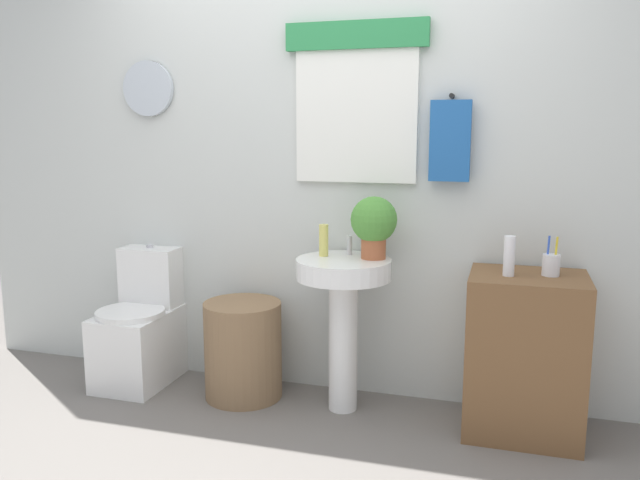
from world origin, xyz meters
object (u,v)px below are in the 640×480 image
(toilet, at_px, (141,331))
(soap_bottle, at_px, (324,240))
(laundry_hamper, at_px, (243,350))
(wooden_cabinet, at_px, (525,355))
(toothbrush_cup, at_px, (551,265))
(pedestal_sink, at_px, (343,300))
(potted_plant, at_px, (374,223))
(lotion_bottle, at_px, (509,256))

(toilet, distance_m, soap_bottle, 1.24)
(soap_bottle, bearing_deg, laundry_hamper, -173.55)
(laundry_hamper, height_order, wooden_cabinet, wooden_cabinet)
(wooden_cabinet, distance_m, soap_bottle, 1.13)
(toilet, height_order, wooden_cabinet, toilet)
(toothbrush_cup, bearing_deg, pedestal_sink, -178.82)
(soap_bottle, height_order, potted_plant, potted_plant)
(wooden_cabinet, height_order, toothbrush_cup, toothbrush_cup)
(pedestal_sink, height_order, soap_bottle, soap_bottle)
(toilet, bearing_deg, wooden_cabinet, -0.90)
(soap_bottle, distance_m, toothbrush_cup, 1.11)
(wooden_cabinet, xyz_separation_m, lotion_bottle, (-0.09, -0.04, 0.48))
(toilet, bearing_deg, pedestal_sink, -1.56)
(lotion_bottle, bearing_deg, wooden_cabinet, 23.07)
(laundry_hamper, bearing_deg, potted_plant, 4.88)
(laundry_hamper, xyz_separation_m, potted_plant, (0.70, 0.06, 0.72))
(laundry_hamper, bearing_deg, soap_bottle, 6.45)
(lotion_bottle, xyz_separation_m, toothbrush_cup, (0.19, 0.06, -0.04))
(pedestal_sink, height_order, wooden_cabinet, pedestal_sink)
(toilet, relative_size, pedestal_sink, 0.98)
(laundry_hamper, relative_size, pedestal_sink, 0.66)
(pedestal_sink, distance_m, lotion_bottle, 0.85)
(soap_bottle, relative_size, toothbrush_cup, 0.89)
(soap_bottle, bearing_deg, potted_plant, 2.20)
(wooden_cabinet, xyz_separation_m, potted_plant, (-0.75, 0.06, 0.59))
(toilet, height_order, pedestal_sink, pedestal_sink)
(toothbrush_cup, bearing_deg, potted_plant, 177.32)
(pedestal_sink, xyz_separation_m, toothbrush_cup, (0.99, 0.02, 0.24))
(wooden_cabinet, bearing_deg, soap_bottle, 177.18)
(toothbrush_cup, bearing_deg, laundry_hamper, -179.25)
(potted_plant, relative_size, toothbrush_cup, 1.71)
(lotion_bottle, bearing_deg, potted_plant, 171.38)
(laundry_hamper, height_order, soap_bottle, soap_bottle)
(laundry_hamper, bearing_deg, toilet, 177.11)
(toilet, relative_size, soap_bottle, 4.75)
(laundry_hamper, xyz_separation_m, toothbrush_cup, (1.55, 0.02, 0.56))
(toilet, xyz_separation_m, wooden_cabinet, (2.11, -0.03, 0.09))
(potted_plant, xyz_separation_m, toothbrush_cup, (0.85, -0.04, -0.15))
(pedestal_sink, bearing_deg, toothbrush_cup, 1.18)
(laundry_hamper, bearing_deg, toothbrush_cup, 0.75)
(lotion_bottle, bearing_deg, laundry_hamper, 178.32)
(laundry_hamper, xyz_separation_m, lotion_bottle, (1.36, -0.04, 0.61))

